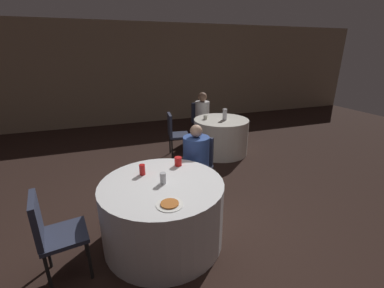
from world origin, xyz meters
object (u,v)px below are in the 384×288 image
(soda_can_red, at_px, (142,170))
(chair_near_west, at_px, (51,230))
(chair_near_northeast, at_px, (198,161))
(table_far, at_px, (221,136))
(pizza_plate_near, at_px, (170,204))
(person_white_shirt, at_px, (204,117))
(table_near, at_px, (163,212))
(chair_far_west, at_px, (174,131))
(person_blue_shirt, at_px, (194,163))
(bottle_far, at_px, (225,114))
(chair_far_north, at_px, (200,118))
(soda_can_silver, at_px, (163,178))

(soda_can_red, bearing_deg, chair_near_west, -154.18)
(chair_near_northeast, bearing_deg, table_far, -84.08)
(chair_near_west, bearing_deg, pizza_plate_near, 67.19)
(chair_near_northeast, xyz_separation_m, person_white_shirt, (0.99, 2.22, 0.05))
(person_white_shirt, bearing_deg, table_near, 55.99)
(table_far, distance_m, chair_far_west, 0.99)
(table_near, height_order, chair_near_west, chair_near_west)
(table_far, bearing_deg, chair_far_west, 171.90)
(table_near, distance_m, person_blue_shirt, 0.94)
(bottle_far, bearing_deg, table_far, 135.43)
(chair_near_northeast, height_order, person_blue_shirt, person_blue_shirt)
(person_white_shirt, relative_size, person_blue_shirt, 1.04)
(table_far, height_order, person_blue_shirt, person_blue_shirt)
(person_blue_shirt, bearing_deg, bottle_far, -86.63)
(chair_near_west, distance_m, person_blue_shirt, 1.89)
(chair_near_northeast, bearing_deg, soda_can_red, 73.23)
(chair_far_north, distance_m, person_white_shirt, 0.17)
(person_white_shirt, relative_size, soda_can_silver, 9.45)
(chair_far_west, bearing_deg, person_blue_shirt, 1.47)
(table_near, xyz_separation_m, pizza_plate_near, (-0.03, -0.42, 0.37))
(person_blue_shirt, distance_m, soda_can_silver, 0.94)
(chair_near_west, xyz_separation_m, soda_can_red, (0.91, 0.44, 0.25))
(chair_near_northeast, height_order, chair_far_west, same)
(table_far, height_order, soda_can_red, soda_can_red)
(person_white_shirt, xyz_separation_m, pizza_plate_near, (-1.74, -3.44, 0.15))
(chair_far_west, relative_size, bottle_far, 3.97)
(chair_near_west, relative_size, chair_far_north, 1.00)
(table_far, distance_m, person_white_shirt, 0.84)
(chair_near_west, xyz_separation_m, pizza_plate_near, (1.04, -0.25, 0.19))
(person_blue_shirt, bearing_deg, chair_near_northeast, -90.00)
(table_far, relative_size, chair_near_west, 1.26)
(chair_far_north, height_order, pizza_plate_near, chair_far_north)
(table_far, bearing_deg, chair_far_north, 94.38)
(chair_near_west, relative_size, soda_can_red, 7.29)
(chair_far_west, relative_size, soda_can_silver, 7.29)
(table_near, bearing_deg, bottle_far, 49.79)
(pizza_plate_near, bearing_deg, chair_far_west, 73.12)
(table_far, distance_m, chair_far_north, 0.99)
(pizza_plate_near, relative_size, soda_can_silver, 2.07)
(chair_near_northeast, distance_m, chair_near_west, 2.03)
(chair_far_west, bearing_deg, chair_near_west, -28.64)
(soda_can_red, relative_size, bottle_far, 0.54)
(chair_near_west, bearing_deg, bottle_far, 119.78)
(chair_near_west, bearing_deg, person_blue_shirt, 107.62)
(soda_can_silver, bearing_deg, chair_near_northeast, 48.50)
(pizza_plate_near, xyz_separation_m, soda_can_silver, (0.04, 0.41, 0.05))
(soda_can_silver, bearing_deg, chair_far_north, 62.11)
(soda_can_red, distance_m, bottle_far, 2.74)
(person_blue_shirt, xyz_separation_m, bottle_far, (1.20, 1.48, 0.26))
(soda_can_silver, bearing_deg, chair_far_west, 71.26)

